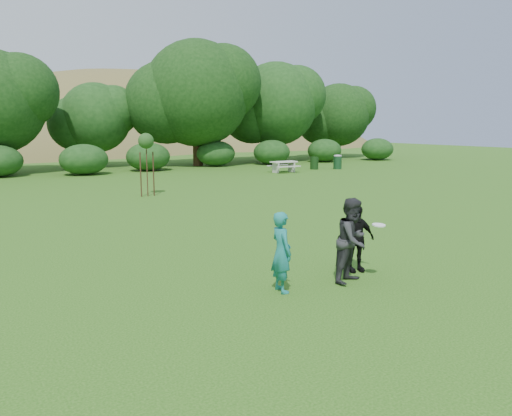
{
  "coord_description": "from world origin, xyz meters",
  "views": [
    {
      "loc": [
        -6.65,
        -7.83,
        3.24
      ],
      "look_at": [
        0.0,
        3.0,
        1.1
      ],
      "focal_mm": 35.0,
      "sensor_mm": 36.0,
      "label": 1
    }
  ],
  "objects_px": {
    "player_black": "(356,239)",
    "picnic_table": "(284,165)",
    "player_grey": "(353,240)",
    "trash_can_lidded": "(338,162)",
    "player_teal": "(281,252)",
    "trash_can_near": "(314,163)",
    "sapling": "(146,143)"
  },
  "relations": [
    {
      "from": "player_grey",
      "to": "trash_can_lidded",
      "type": "relative_size",
      "value": 1.68
    },
    {
      "from": "sapling",
      "to": "trash_can_lidded",
      "type": "bearing_deg",
      "value": 20.49
    },
    {
      "from": "trash_can_near",
      "to": "sapling",
      "type": "xyz_separation_m",
      "value": [
        -14.96,
        -6.89,
        1.97
      ]
    },
    {
      "from": "trash_can_near",
      "to": "picnic_table",
      "type": "relative_size",
      "value": 0.5
    },
    {
      "from": "picnic_table",
      "to": "trash_can_lidded",
      "type": "bearing_deg",
      "value": 1.54
    },
    {
      "from": "player_grey",
      "to": "trash_can_lidded",
      "type": "xyz_separation_m",
      "value": [
        17.19,
        20.42,
        -0.34
      ]
    },
    {
      "from": "trash_can_near",
      "to": "trash_can_lidded",
      "type": "xyz_separation_m",
      "value": [
        1.6,
        -0.69,
        0.09
      ]
    },
    {
      "from": "sapling",
      "to": "trash_can_lidded",
      "type": "distance_m",
      "value": 17.78
    },
    {
      "from": "trash_can_near",
      "to": "player_teal",
      "type": "bearing_deg",
      "value": -129.49
    },
    {
      "from": "player_teal",
      "to": "trash_can_near",
      "type": "bearing_deg",
      "value": -32.87
    },
    {
      "from": "picnic_table",
      "to": "player_black",
      "type": "bearing_deg",
      "value": -120.75
    },
    {
      "from": "player_black",
      "to": "picnic_table",
      "type": "xyz_separation_m",
      "value": [
        11.76,
        19.77,
        -0.23
      ]
    },
    {
      "from": "sapling",
      "to": "picnic_table",
      "type": "distance_m",
      "value": 13.32
    },
    {
      "from": "player_black",
      "to": "trash_can_lidded",
      "type": "height_order",
      "value": "player_black"
    },
    {
      "from": "player_grey",
      "to": "picnic_table",
      "type": "distance_m",
      "value": 23.75
    },
    {
      "from": "sapling",
      "to": "picnic_table",
      "type": "xyz_separation_m",
      "value": [
        11.7,
        6.06,
        -1.9
      ]
    },
    {
      "from": "picnic_table",
      "to": "player_teal",
      "type": "bearing_deg",
      "value": -124.82
    },
    {
      "from": "player_grey",
      "to": "trash_can_lidded",
      "type": "height_order",
      "value": "player_grey"
    },
    {
      "from": "player_black",
      "to": "trash_can_lidded",
      "type": "bearing_deg",
      "value": 65.8
    },
    {
      "from": "sapling",
      "to": "picnic_table",
      "type": "bearing_deg",
      "value": 27.37
    },
    {
      "from": "player_black",
      "to": "sapling",
      "type": "distance_m",
      "value": 13.81
    },
    {
      "from": "player_grey",
      "to": "player_black",
      "type": "height_order",
      "value": "player_grey"
    },
    {
      "from": "player_teal",
      "to": "picnic_table",
      "type": "bearing_deg",
      "value": -28.19
    },
    {
      "from": "player_grey",
      "to": "picnic_table",
      "type": "bearing_deg",
      "value": 37.65
    },
    {
      "from": "player_black",
      "to": "trash_can_near",
      "type": "bearing_deg",
      "value": 69.56
    },
    {
      "from": "player_teal",
      "to": "sapling",
      "type": "bearing_deg",
      "value": -2.43
    },
    {
      "from": "player_teal",
      "to": "picnic_table",
      "type": "xyz_separation_m",
      "value": [
        13.93,
        20.03,
        -0.28
      ]
    },
    {
      "from": "player_teal",
      "to": "picnic_table",
      "type": "height_order",
      "value": "player_teal"
    },
    {
      "from": "player_black",
      "to": "trash_can_lidded",
      "type": "distance_m",
      "value": 25.92
    },
    {
      "from": "player_black",
      "to": "picnic_table",
      "type": "bearing_deg",
      "value": 74.91
    },
    {
      "from": "sapling",
      "to": "player_black",
      "type": "bearing_deg",
      "value": -90.23
    },
    {
      "from": "player_black",
      "to": "trash_can_lidded",
      "type": "relative_size",
      "value": 1.42
    }
  ]
}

